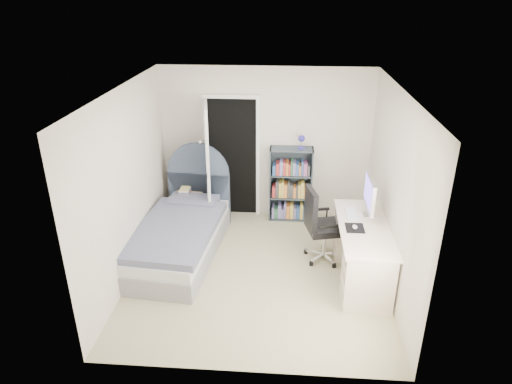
# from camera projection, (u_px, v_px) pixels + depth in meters

# --- Properties ---
(room_shell) EXTENTS (3.50, 3.70, 2.60)m
(room_shell) POSITION_uv_depth(u_px,v_px,m) (258.00, 189.00, 5.79)
(room_shell) COLOR tan
(room_shell) RESTS_ON ground
(door) EXTENTS (0.92, 0.82, 2.06)m
(door) POSITION_uv_depth(u_px,v_px,m) (217.00, 162.00, 7.31)
(door) COLOR black
(door) RESTS_ON ground
(bed) EXTENTS (1.23, 2.30, 1.37)m
(bed) POSITION_uv_depth(u_px,v_px,m) (181.00, 233.00, 6.66)
(bed) COLOR gray
(bed) RESTS_ON ground
(nightstand) EXTENTS (0.44, 0.44, 0.63)m
(nightstand) POSITION_uv_depth(u_px,v_px,m) (188.00, 201.00, 7.41)
(nightstand) COLOR #D9AF86
(nightstand) RESTS_ON ground
(floor_lamp) EXTENTS (0.20, 0.20, 1.42)m
(floor_lamp) POSITION_uv_depth(u_px,v_px,m) (201.00, 188.00, 7.47)
(floor_lamp) COLOR silver
(floor_lamp) RESTS_ON ground
(bookcase) EXTENTS (0.70, 0.30, 1.47)m
(bookcase) POSITION_uv_depth(u_px,v_px,m) (291.00, 187.00, 7.54)
(bookcase) COLOR #3A474F
(bookcase) RESTS_ON ground
(desk) EXTENTS (0.64, 1.61, 1.32)m
(desk) POSITION_uv_depth(u_px,v_px,m) (362.00, 250.00, 6.02)
(desk) COLOR #F1DFCA
(desk) RESTS_ON ground
(office_chair) EXTENTS (0.60, 0.62, 1.10)m
(office_chair) POSITION_uv_depth(u_px,v_px,m) (319.00, 222.00, 6.36)
(office_chair) COLOR silver
(office_chair) RESTS_ON ground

